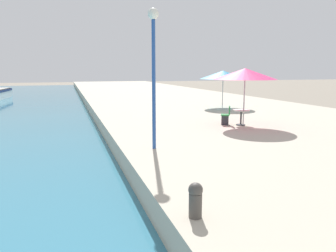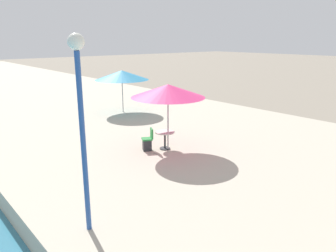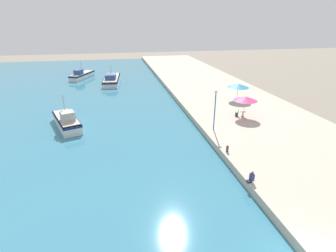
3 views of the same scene
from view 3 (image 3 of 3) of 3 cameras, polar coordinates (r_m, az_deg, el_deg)
name	(u,v)px [view 3 (image 3 of 3)]	position (r m, az deg, el deg)	size (l,w,h in m)	color
quay_promenade	(211,88)	(49.96, 9.25, 8.11)	(16.00, 90.00, 0.74)	#BCB29E
fishing_boat_near	(67,121)	(34.17, -21.18, 1.06)	(4.41, 7.39, 4.04)	white
fishing_boat_mid	(112,79)	(56.26, -12.17, 9.89)	(3.82, 10.63, 3.66)	white
fishing_boat_far	(82,75)	(62.46, -18.23, 10.49)	(5.11, 8.32, 3.72)	white
cafe_umbrella_pink	(245,99)	(34.07, 16.50, 5.76)	(2.95, 2.95, 2.70)	#B7B7B7
cafe_umbrella_white	(238,86)	(41.42, 15.04, 8.51)	(3.25, 3.25, 2.57)	#B7B7B7
cafe_table	(243,113)	(34.71, 15.98, 2.80)	(0.80, 0.80, 0.74)	#333338
cafe_chair_left	(237,114)	(34.78, 14.76, 2.61)	(0.57, 0.55, 0.91)	#2D2D33
person_at_quay	(251,177)	(21.26, 17.69, -10.63)	(0.51, 0.36, 0.93)	#232328
mooring_bollard	(227,148)	(25.22, 12.80, -4.78)	(0.26, 0.26, 0.65)	#4C4742
lamppost	(215,103)	(28.97, 10.25, 4.85)	(0.36, 0.36, 4.56)	#28519E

